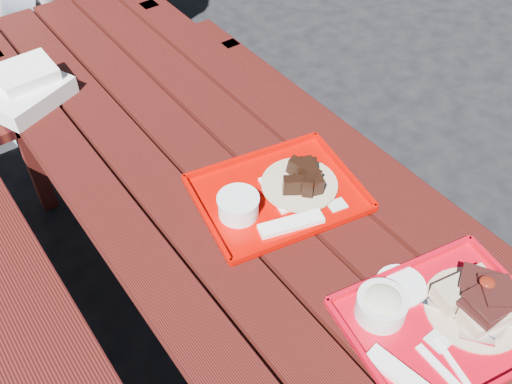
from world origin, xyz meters
The scene contains 5 objects.
ground centered at (0.00, 0.00, 0.00)m, with size 60.00×60.00×0.00m, color black.
picnic_table_near centered at (0.00, 0.00, 0.56)m, with size 1.41×2.40×0.75m.
near_tray centered at (0.13, -0.63, 0.78)m, with size 0.45×0.38×0.13m.
far_tray centered at (0.07, -0.15, 0.77)m, with size 0.46×0.39×0.07m.
white_cloth centered at (-0.29, 0.63, 0.79)m, with size 0.29×0.26×0.10m.
Camera 1 is at (-0.57, -0.93, 1.81)m, focal length 40.00 mm.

